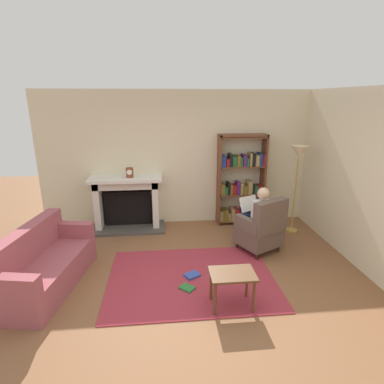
# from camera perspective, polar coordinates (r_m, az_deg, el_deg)

# --- Properties ---
(ground) EXTENTS (14.00, 14.00, 0.00)m
(ground) POSITION_cam_1_polar(r_m,az_deg,el_deg) (4.44, 0.26, -17.80)
(ground) COLOR brown
(back_wall) EXTENTS (5.60, 0.10, 2.70)m
(back_wall) POSITION_cam_1_polar(r_m,az_deg,el_deg) (6.30, -2.13, 6.17)
(back_wall) COLOR beige
(back_wall) RESTS_ON ground
(side_wall_right) EXTENTS (0.10, 5.20, 2.70)m
(side_wall_right) POSITION_cam_1_polar(r_m,az_deg,el_deg) (5.86, 25.67, 3.67)
(side_wall_right) COLOR beige
(side_wall_right) RESTS_ON ground
(area_rug) EXTENTS (2.40, 1.80, 0.01)m
(area_rug) POSITION_cam_1_polar(r_m,az_deg,el_deg) (4.68, -0.13, -15.65)
(area_rug) COLOR #9C2D39
(area_rug) RESTS_ON ground
(fireplace) EXTENTS (1.44, 0.64, 1.08)m
(fireplace) POSITION_cam_1_polar(r_m,az_deg,el_deg) (6.28, -11.88, -1.57)
(fireplace) COLOR #4C4742
(fireplace) RESTS_ON ground
(mantel_clock) EXTENTS (0.14, 0.14, 0.18)m
(mantel_clock) POSITION_cam_1_polar(r_m,az_deg,el_deg) (6.01, -11.48, 3.55)
(mantel_clock) COLOR brown
(mantel_clock) RESTS_ON fireplace
(bookshelf) EXTENTS (0.96, 0.32, 1.86)m
(bookshelf) POSITION_cam_1_polar(r_m,az_deg,el_deg) (6.39, 9.05, 1.77)
(bookshelf) COLOR brown
(bookshelf) RESTS_ON ground
(armchair_reading) EXTENTS (0.85, 0.84, 0.97)m
(armchair_reading) POSITION_cam_1_polar(r_m,az_deg,el_deg) (5.36, 12.79, -6.62)
(armchair_reading) COLOR #331E14
(armchair_reading) RESTS_ON ground
(seated_reader) EXTENTS (0.52, 0.60, 1.14)m
(seated_reader) POSITION_cam_1_polar(r_m,az_deg,el_deg) (5.36, 12.03, -4.29)
(seated_reader) COLOR silver
(seated_reader) RESTS_ON ground
(sofa_floral) EXTENTS (1.00, 1.80, 0.85)m
(sofa_floral) POSITION_cam_1_polar(r_m,az_deg,el_deg) (4.82, -25.85, -12.16)
(sofa_floral) COLOR #9F4D55
(sofa_floral) RESTS_ON ground
(side_table) EXTENTS (0.56, 0.39, 0.47)m
(side_table) POSITION_cam_1_polar(r_m,az_deg,el_deg) (3.98, 7.47, -15.57)
(side_table) COLOR brown
(side_table) RESTS_ON ground
(scattered_books) EXTENTS (0.35, 0.54, 0.04)m
(scattered_books) POSITION_cam_1_polar(r_m,az_deg,el_deg) (4.60, -0.32, -15.95)
(scattered_books) COLOR #267233
(scattered_books) RESTS_ON area_rug
(floor_lamp) EXTENTS (0.32, 0.32, 1.69)m
(floor_lamp) POSITION_cam_1_polar(r_m,az_deg,el_deg) (6.07, 19.10, 5.67)
(floor_lamp) COLOR #B7933F
(floor_lamp) RESTS_ON ground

